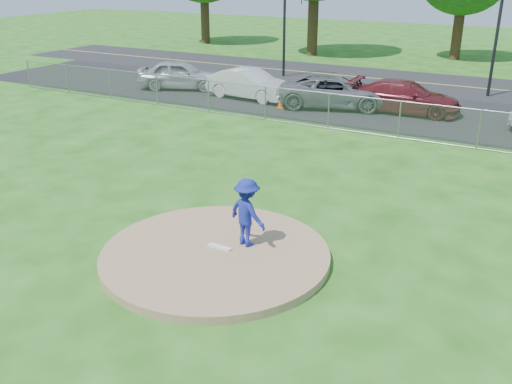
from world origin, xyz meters
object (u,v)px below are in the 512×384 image
at_px(pitcher, 247,213).
at_px(parked_car_silver, 181,75).
at_px(parked_car_darkred, 405,97).
at_px(traffic_cone, 281,100).
at_px(traffic_signal_left, 288,20).
at_px(parked_car_white, 250,84).
at_px(parked_car_gray, 336,92).

bearing_deg(pitcher, parked_car_silver, -32.36).
relative_size(pitcher, parked_car_darkred, 0.33).
xyz_separation_m(pitcher, traffic_cone, (-5.86, 13.70, -0.66)).
height_order(traffic_signal_left, parked_car_darkred, traffic_signal_left).
xyz_separation_m(traffic_signal_left, parked_car_silver, (-3.52, -6.24, -2.56)).
xyz_separation_m(parked_car_white, parked_car_darkred, (7.79, 0.90, -0.02)).
bearing_deg(parked_car_white, parked_car_darkred, -77.31).
bearing_deg(pitcher, traffic_cone, -49.45).
bearing_deg(traffic_cone, pitcher, -66.85).
relative_size(pitcher, parked_car_silver, 0.36).
relative_size(parked_car_gray, parked_car_darkred, 1.07).
distance_m(traffic_cone, parked_car_darkred, 5.80).
relative_size(traffic_cone, parked_car_white, 0.16).
bearing_deg(parked_car_gray, parked_car_white, 76.08).
distance_m(parked_car_silver, parked_car_darkred, 12.37).
bearing_deg(traffic_cone, parked_car_darkred, 19.50).
relative_size(traffic_signal_left, parked_car_silver, 1.21).
bearing_deg(parked_car_darkred, pitcher, 178.87).
bearing_deg(parked_car_white, traffic_signal_left, 15.16).
bearing_deg(parked_car_gray, traffic_cone, 103.32).
bearing_deg(pitcher, parked_car_gray, -59.10).
relative_size(traffic_signal_left, parked_car_gray, 1.04).
xyz_separation_m(parked_car_silver, parked_car_darkred, (12.36, 0.55, -0.05)).
bearing_deg(traffic_cone, parked_car_white, 156.17).
height_order(pitcher, parked_car_gray, pitcher).
height_order(traffic_signal_left, pitcher, traffic_signal_left).
relative_size(parked_car_silver, parked_car_darkred, 0.92).
height_order(traffic_cone, parked_car_silver, parked_car_silver).
bearing_deg(traffic_signal_left, parked_car_silver, -119.42).
distance_m(traffic_cone, parked_car_silver, 7.05).
height_order(pitcher, parked_car_silver, pitcher).
distance_m(pitcher, parked_car_gray, 15.51).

